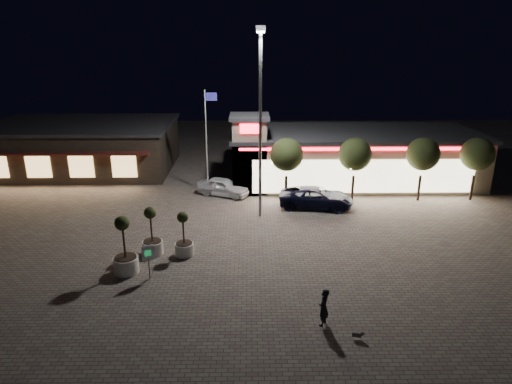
{
  "coord_description": "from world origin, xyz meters",
  "views": [
    {
      "loc": [
        1.3,
        -21.21,
        11.84
      ],
      "look_at": [
        1.69,
        6.0,
        2.43
      ],
      "focal_mm": 32.0,
      "sensor_mm": 36.0,
      "label": 1
    }
  ],
  "objects_px": {
    "planter_mid": "(125,255)",
    "valet_sign": "(148,256)",
    "planter_left": "(152,240)",
    "white_sedan": "(223,187)",
    "pedestrian": "(324,307)",
    "pickup_truck": "(316,198)"
  },
  "relations": [
    {
      "from": "valet_sign",
      "to": "planter_mid",
      "type": "bearing_deg",
      "value": 153.55
    },
    {
      "from": "pedestrian",
      "to": "valet_sign",
      "type": "bearing_deg",
      "value": -85.83
    },
    {
      "from": "pedestrian",
      "to": "valet_sign",
      "type": "xyz_separation_m",
      "value": [
        -8.26,
        4.04,
        0.45
      ]
    },
    {
      "from": "planter_mid",
      "to": "valet_sign",
      "type": "distance_m",
      "value": 1.54
    },
    {
      "from": "pickup_truck",
      "to": "planter_mid",
      "type": "distance_m",
      "value": 14.71
    },
    {
      "from": "planter_mid",
      "to": "planter_left",
      "type": "bearing_deg",
      "value": 65.69
    },
    {
      "from": "pickup_truck",
      "to": "valet_sign",
      "type": "bearing_deg",
      "value": 143.93
    },
    {
      "from": "planter_left",
      "to": "planter_mid",
      "type": "height_order",
      "value": "planter_mid"
    },
    {
      "from": "pickup_truck",
      "to": "pedestrian",
      "type": "relative_size",
      "value": 3.09
    },
    {
      "from": "white_sedan",
      "to": "pedestrian",
      "type": "relative_size",
      "value": 2.38
    },
    {
      "from": "planter_mid",
      "to": "white_sedan",
      "type": "bearing_deg",
      "value": 69.89
    },
    {
      "from": "white_sedan",
      "to": "planter_left",
      "type": "relative_size",
      "value": 1.43
    },
    {
      "from": "valet_sign",
      "to": "white_sedan",
      "type": "bearing_deg",
      "value": 76.42
    },
    {
      "from": "planter_left",
      "to": "valet_sign",
      "type": "height_order",
      "value": "planter_left"
    },
    {
      "from": "valet_sign",
      "to": "planter_left",
      "type": "bearing_deg",
      "value": 97.88
    },
    {
      "from": "pickup_truck",
      "to": "white_sedan",
      "type": "bearing_deg",
      "value": 76.97
    },
    {
      "from": "white_sedan",
      "to": "valet_sign",
      "type": "distance_m",
      "value": 13.18
    },
    {
      "from": "valet_sign",
      "to": "pickup_truck",
      "type": "bearing_deg",
      "value": 45.54
    },
    {
      "from": "pedestrian",
      "to": "planter_mid",
      "type": "relative_size",
      "value": 0.54
    },
    {
      "from": "pickup_truck",
      "to": "white_sedan",
      "type": "xyz_separation_m",
      "value": [
        -6.84,
        2.68,
        -0.04
      ]
    },
    {
      "from": "white_sedan",
      "to": "planter_mid",
      "type": "bearing_deg",
      "value": -177.35
    },
    {
      "from": "planter_left",
      "to": "planter_mid",
      "type": "xyz_separation_m",
      "value": [
        -0.96,
        -2.13,
        0.1
      ]
    }
  ]
}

